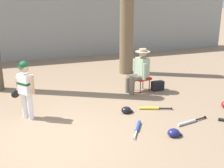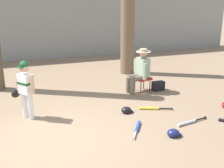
{
  "view_description": "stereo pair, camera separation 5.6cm",
  "coord_description": "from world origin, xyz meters",
  "views": [
    {
      "loc": [
        -0.61,
        -5.11,
        2.77
      ],
      "look_at": [
        1.39,
        0.74,
        0.75
      ],
      "focal_mm": 47.58,
      "sensor_mm": 36.0,
      "label": 1
    },
    {
      "loc": [
        -0.56,
        -5.13,
        2.77
      ],
      "look_at": [
        1.39,
        0.74,
        0.75
      ],
      "focal_mm": 47.58,
      "sensor_mm": 36.0,
      "label": 2
    }
  ],
  "objects": [
    {
      "name": "seated_spectator",
      "position": [
        2.62,
        2.02,
        0.64
      ],
      "size": [
        0.68,
        0.54,
        1.2
      ],
      "color": "#6B6051",
      "rests_on": "ground"
    },
    {
      "name": "tree_behind_spectator",
      "position": [
        2.99,
        3.93,
        1.75
      ],
      "size": [
        0.67,
        0.67,
        4.16
      ],
      "color": "brown",
      "rests_on": "ground"
    },
    {
      "name": "concrete_back_wall",
      "position": [
        0.0,
        7.03,
        1.46
      ],
      "size": [
        18.0,
        0.36,
        2.93
      ],
      "primitive_type": "cube",
      "color": "gray",
      "rests_on": "ground"
    },
    {
      "name": "folding_stool",
      "position": [
        2.71,
        2.04,
        0.36
      ],
      "size": [
        0.47,
        0.47,
        0.41
      ],
      "color": "red",
      "rests_on": "ground"
    },
    {
      "name": "ground_plane",
      "position": [
        0.0,
        0.0,
        0.0
      ],
      "size": [
        60.0,
        60.0,
        0.0
      ],
      "primitive_type": "plane",
      "color": "#897056"
    },
    {
      "name": "bat_aluminum_silver",
      "position": [
        2.81,
        -0.19,
        0.03
      ],
      "size": [
        0.8,
        0.22,
        0.07
      ],
      "color": "#B7BCC6",
      "rests_on": "ground"
    },
    {
      "name": "batting_helmet_navy",
      "position": [
        2.21,
        -0.59,
        0.07
      ],
      "size": [
        0.29,
        0.22,
        0.17
      ],
      "color": "navy",
      "rests_on": "ground"
    },
    {
      "name": "handbag_beside_stool",
      "position": [
        3.17,
        1.96,
        0.13
      ],
      "size": [
        0.35,
        0.2,
        0.26
      ],
      "primitive_type": "cube",
      "rotation": [
        0.0,
        0.0,
        0.06
      ],
      "color": "black",
      "rests_on": "ground"
    },
    {
      "name": "bat_yellow_trainer",
      "position": [
        2.39,
        0.75,
        0.03
      ],
      "size": [
        0.75,
        0.34,
        0.07
      ],
      "color": "yellow",
      "rests_on": "ground"
    },
    {
      "name": "young_ballplayer",
      "position": [
        -0.43,
        1.2,
        0.74
      ],
      "size": [
        0.53,
        0.5,
        1.31
      ],
      "color": "white",
      "rests_on": "ground"
    },
    {
      "name": "bat_blue_youth",
      "position": [
        1.67,
        -0.08,
        0.03
      ],
      "size": [
        0.46,
        0.69,
        0.07
      ],
      "color": "#2347AD",
      "rests_on": "ground"
    },
    {
      "name": "batting_helmet_black",
      "position": [
        1.75,
        0.76,
        0.07
      ],
      "size": [
        0.28,
        0.21,
        0.16
      ],
      "color": "black",
      "rests_on": "ground"
    }
  ]
}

